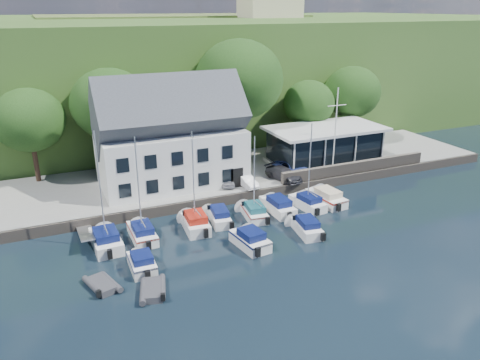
{
  "coord_description": "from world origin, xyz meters",
  "views": [
    {
      "loc": [
        -18.73,
        -27.49,
        18.04
      ],
      "look_at": [
        -2.71,
        9.0,
        3.15
      ],
      "focal_mm": 35.0,
      "sensor_mm": 36.0,
      "label": 1
    }
  ],
  "objects_px": {
    "car_blue": "(292,167)",
    "boat_r1_2": "(193,177)",
    "boat_r1_6": "(310,166)",
    "dinghy_1": "(153,289)",
    "boat_r1_4": "(254,174)",
    "boat_r2_3": "(306,225)",
    "boat_r1_1": "(139,191)",
    "boat_r2_0": "(142,261)",
    "boat_r1_7": "(326,196)",
    "car_silver": "(227,179)",
    "boat_r1_3": "(219,214)",
    "boat_r2_2": "(250,238)",
    "boat_r1_0": "(101,191)",
    "dinghy_0": "(102,284)",
    "harbor_building": "(170,141)",
    "boat_r1_5": "(278,204)",
    "car_dgrey": "(284,174)",
    "car_white": "(246,181)",
    "club_pavilion": "(325,145)",
    "flagpole": "(335,131)"
  },
  "relations": [
    {
      "from": "car_blue",
      "to": "boat_r1_2",
      "type": "xyz_separation_m",
      "value": [
        -13.24,
        -6.67,
        3.08
      ]
    },
    {
      "from": "boat_r1_6",
      "to": "dinghy_1",
      "type": "height_order",
      "value": "boat_r1_6"
    },
    {
      "from": "boat_r1_4",
      "to": "boat_r2_3",
      "type": "relative_size",
      "value": 1.46
    },
    {
      "from": "boat_r1_1",
      "to": "boat_r2_0",
      "type": "relative_size",
      "value": 1.87
    },
    {
      "from": "boat_r1_7",
      "to": "car_silver",
      "type": "bearing_deg",
      "value": 137.05
    },
    {
      "from": "boat_r1_3",
      "to": "boat_r2_2",
      "type": "height_order",
      "value": "boat_r2_2"
    },
    {
      "from": "boat_r1_7",
      "to": "boat_r2_0",
      "type": "distance_m",
      "value": 19.71
    },
    {
      "from": "boat_r1_0",
      "to": "dinghy_0",
      "type": "relative_size",
      "value": 3.35
    },
    {
      "from": "boat_r1_0",
      "to": "dinghy_1",
      "type": "xyz_separation_m",
      "value": [
        1.83,
        -7.77,
        -4.45
      ]
    },
    {
      "from": "boat_r1_7",
      "to": "boat_r2_0",
      "type": "relative_size",
      "value": 1.4
    },
    {
      "from": "harbor_building",
      "to": "boat_r1_2",
      "type": "xyz_separation_m",
      "value": [
        -0.7,
        -9.28,
        -0.57
      ]
    },
    {
      "from": "boat_r1_1",
      "to": "boat_r1_7",
      "type": "height_order",
      "value": "boat_r1_1"
    },
    {
      "from": "harbor_building",
      "to": "boat_r1_7",
      "type": "height_order",
      "value": "harbor_building"
    },
    {
      "from": "boat_r1_2",
      "to": "boat_r1_5",
      "type": "distance_m",
      "value": 9.14
    },
    {
      "from": "car_dgrey",
      "to": "dinghy_1",
      "type": "bearing_deg",
      "value": -159.43
    },
    {
      "from": "car_white",
      "to": "boat_r1_5",
      "type": "distance_m",
      "value": 5.06
    },
    {
      "from": "boat_r1_1",
      "to": "dinghy_0",
      "type": "height_order",
      "value": "boat_r1_1"
    },
    {
      "from": "club_pavilion",
      "to": "dinghy_1",
      "type": "xyz_separation_m",
      "value": [
        -24.36,
        -16.77,
        -2.7
      ]
    },
    {
      "from": "car_silver",
      "to": "boat_r1_1",
      "type": "distance_m",
      "value": 12.21
    },
    {
      "from": "dinghy_1",
      "to": "car_blue",
      "type": "bearing_deg",
      "value": 52.28
    },
    {
      "from": "boat_r2_2",
      "to": "boat_r1_7",
      "type": "bearing_deg",
      "value": 17.67
    },
    {
      "from": "car_dgrey",
      "to": "boat_r1_6",
      "type": "xyz_separation_m",
      "value": [
        -0.31,
        -5.32,
        2.6
      ]
    },
    {
      "from": "car_blue",
      "to": "boat_r1_4",
      "type": "distance_m",
      "value": 10.28
    },
    {
      "from": "flagpole",
      "to": "boat_r2_2",
      "type": "bearing_deg",
      "value": -145.6
    },
    {
      "from": "car_silver",
      "to": "boat_r1_4",
      "type": "relative_size",
      "value": 0.41
    },
    {
      "from": "boat_r1_3",
      "to": "boat_r1_7",
      "type": "xyz_separation_m",
      "value": [
        11.02,
        -0.39,
        0.08
      ]
    },
    {
      "from": "flagpole",
      "to": "boat_r2_0",
      "type": "height_order",
      "value": "flagpole"
    },
    {
      "from": "boat_r1_5",
      "to": "dinghy_0",
      "type": "xyz_separation_m",
      "value": [
        -16.84,
        -6.34,
        -0.41
      ]
    },
    {
      "from": "car_white",
      "to": "boat_r1_7",
      "type": "distance_m",
      "value": 8.07
    },
    {
      "from": "flagpole",
      "to": "dinghy_0",
      "type": "bearing_deg",
      "value": -156.9
    },
    {
      "from": "boat_r1_0",
      "to": "boat_r1_4",
      "type": "height_order",
      "value": "boat_r1_0"
    },
    {
      "from": "harbor_building",
      "to": "car_blue",
      "type": "height_order",
      "value": "harbor_building"
    },
    {
      "from": "car_blue",
      "to": "boat_r1_5",
      "type": "xyz_separation_m",
      "value": [
        -5.05,
        -6.3,
        -0.96
      ]
    },
    {
      "from": "car_silver",
      "to": "boat_r1_2",
      "type": "bearing_deg",
      "value": -112.59
    },
    {
      "from": "car_blue",
      "to": "boat_r1_1",
      "type": "height_order",
      "value": "boat_r1_1"
    },
    {
      "from": "harbor_building",
      "to": "dinghy_1",
      "type": "relative_size",
      "value": 4.85
    },
    {
      "from": "flagpole",
      "to": "car_dgrey",
      "type": "bearing_deg",
      "value": 178.4
    },
    {
      "from": "club_pavilion",
      "to": "boat_r2_3",
      "type": "height_order",
      "value": "club_pavilion"
    },
    {
      "from": "car_blue",
      "to": "boat_r1_5",
      "type": "height_order",
      "value": "car_blue"
    },
    {
      "from": "club_pavilion",
      "to": "boat_r2_3",
      "type": "xyz_separation_m",
      "value": [
        -10.32,
        -13.16,
        -2.36
      ]
    },
    {
      "from": "boat_r1_1",
      "to": "dinghy_1",
      "type": "height_order",
      "value": "boat_r1_1"
    },
    {
      "from": "boat_r1_7",
      "to": "boat_r2_2",
      "type": "bearing_deg",
      "value": -159.91
    },
    {
      "from": "boat_r1_0",
      "to": "boat_r2_3",
      "type": "bearing_deg",
      "value": -16.67
    },
    {
      "from": "car_blue",
      "to": "dinghy_0",
      "type": "xyz_separation_m",
      "value": [
        -21.89,
        -12.64,
        -1.37
      ]
    },
    {
      "from": "club_pavilion",
      "to": "boat_r2_0",
      "type": "height_order",
      "value": "club_pavilion"
    },
    {
      "from": "boat_r1_6",
      "to": "boat_r2_2",
      "type": "bearing_deg",
      "value": -157.69
    },
    {
      "from": "car_blue",
      "to": "boat_r1_5",
      "type": "distance_m",
      "value": 8.13
    },
    {
      "from": "boat_r1_1",
      "to": "boat_r2_3",
      "type": "relative_size",
      "value": 1.52
    },
    {
      "from": "car_blue",
      "to": "flagpole",
      "type": "xyz_separation_m",
      "value": [
        4.21,
        -1.51,
        3.9
      ]
    },
    {
      "from": "boat_r1_5",
      "to": "boat_r2_3",
      "type": "xyz_separation_m",
      "value": [
        0.19,
        -4.74,
        -0.05
      ]
    }
  ]
}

